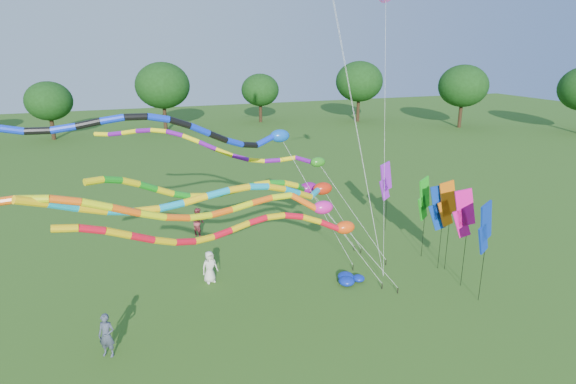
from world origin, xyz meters
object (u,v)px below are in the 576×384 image
object	(u,v)px
blue_nylon_heap	(347,276)
person_b	(107,335)
tube_kite_red	(255,228)
tube_kite_orange	(211,207)
person_a	(210,267)
person_c	(198,222)

from	to	relation	value
blue_nylon_heap	person_b	xyz separation A→B (m)	(-11.44, -2.42, 0.69)
tube_kite_red	tube_kite_orange	xyz separation A→B (m)	(-1.57, 0.49, 0.91)
tube_kite_red	person_a	bearing A→B (deg)	93.63
tube_kite_orange	person_a	distance (m)	6.62
person_a	person_c	world-z (taller)	person_c
tube_kite_orange	person_a	size ratio (longest dim) A/B	9.77
tube_kite_orange	person_b	distance (m)	6.30
tube_kite_orange	person_c	distance (m)	11.91
tube_kite_red	blue_nylon_heap	distance (m)	7.73
blue_nylon_heap	person_a	world-z (taller)	person_a
tube_kite_orange	blue_nylon_heap	size ratio (longest dim) A/B	12.46
tube_kite_red	person_c	size ratio (longest dim) A/B	7.60
tube_kite_orange	person_b	bearing A→B (deg)	173.79
blue_nylon_heap	person_b	bearing A→B (deg)	-168.07
tube_kite_orange	person_b	xyz separation A→B (m)	(-4.24, -0.01, -4.66)
person_a	tube_kite_orange	bearing A→B (deg)	-111.11
tube_kite_red	person_b	size ratio (longest dim) A/B	7.87
blue_nylon_heap	tube_kite_orange	bearing A→B (deg)	-161.49
tube_kite_red	tube_kite_orange	world-z (taller)	tube_kite_orange
person_a	person_c	distance (m)	6.34
tube_kite_orange	person_b	size ratio (longest dim) A/B	9.13
person_a	person_b	size ratio (longest dim) A/B	0.93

